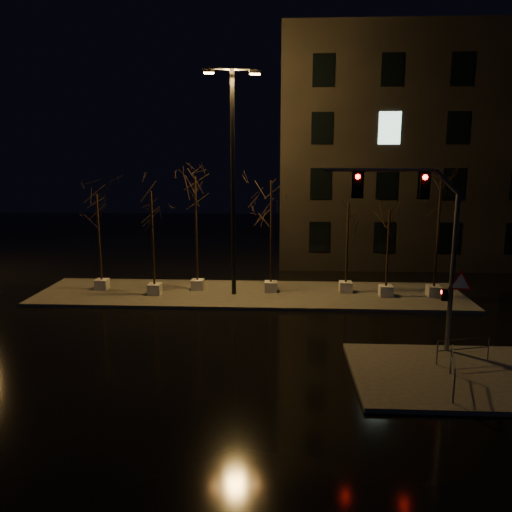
{
  "coord_description": "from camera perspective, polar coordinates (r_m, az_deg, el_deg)",
  "views": [
    {
      "loc": [
        1.63,
        -19.0,
        7.03
      ],
      "look_at": [
        0.51,
        2.49,
        2.8
      ],
      "focal_mm": 35.0,
      "sensor_mm": 36.0,
      "label": 1
    }
  ],
  "objects": [
    {
      "name": "ground",
      "position": [
        20.33,
        -1.83,
        -9.12
      ],
      "size": [
        90.0,
        90.0,
        0.0
      ],
      "primitive_type": "plane",
      "color": "black",
      "rests_on": "ground"
    },
    {
      "name": "streetlight_main",
      "position": [
        24.89,
        -2.67,
        9.99
      ],
      "size": [
        2.77,
        0.82,
        11.09
      ],
      "rotation": [
        0.0,
        0.0,
        0.19
      ],
      "color": "black",
      "rests_on": "median"
    },
    {
      "name": "tree_0",
      "position": [
        27.23,
        -17.64,
        4.44
      ],
      "size": [
        1.8,
        1.8,
        5.22
      ],
      "color": "silver",
      "rests_on": "median"
    },
    {
      "name": "sidewalk_corner",
      "position": [
        17.98,
        22.33,
        -12.52
      ],
      "size": [
        7.0,
        5.0,
        0.15
      ],
      "primitive_type": "cube",
      "color": "#43413C",
      "rests_on": "ground"
    },
    {
      "name": "tree_6",
      "position": [
        26.1,
        20.25,
        5.34
      ],
      "size": [
        1.8,
        1.8,
        6.01
      ],
      "color": "silver",
      "rests_on": "median"
    },
    {
      "name": "median",
      "position": [
        26.0,
        -0.73,
        -4.4
      ],
      "size": [
        22.0,
        5.0,
        0.15
      ],
      "primitive_type": "cube",
      "color": "#43413C",
      "rests_on": "ground"
    },
    {
      "name": "tree_1",
      "position": [
        25.49,
        -11.83,
        4.64
      ],
      "size": [
        1.8,
        1.8,
        5.42
      ],
      "color": "silver",
      "rests_on": "median"
    },
    {
      "name": "building",
      "position": [
        39.02,
        21.89,
        11.02
      ],
      "size": [
        25.0,
        12.0,
        15.0
      ],
      "primitive_type": "cube",
      "color": "black",
      "rests_on": "ground"
    },
    {
      "name": "tree_4",
      "position": [
        25.9,
        10.46,
        3.67
      ],
      "size": [
        1.8,
        1.8,
        4.75
      ],
      "color": "silver",
      "rests_on": "median"
    },
    {
      "name": "tree_3",
      "position": [
        25.41,
        1.76,
        5.71
      ],
      "size": [
        1.8,
        1.8,
        5.92
      ],
      "color": "silver",
      "rests_on": "median"
    },
    {
      "name": "guard_rail_b",
      "position": [
        16.59,
        21.58,
        -11.74
      ],
      "size": [
        0.63,
        2.05,
        1.01
      ],
      "rotation": [
        0.0,
        0.0,
        1.29
      ],
      "color": "#5B5D62",
      "rests_on": "sidewalk_corner"
    },
    {
      "name": "guard_rail_a",
      "position": [
        18.67,
        22.62,
        -9.56
      ],
      "size": [
        1.93,
        0.54,
        0.86
      ],
      "rotation": [
        0.0,
        0.0,
        0.26
      ],
      "color": "#5B5D62",
      "rests_on": "sidewalk_corner"
    },
    {
      "name": "tree_2",
      "position": [
        26.0,
        -6.91,
        6.11
      ],
      "size": [
        1.8,
        1.8,
        6.13
      ],
      "color": "silver",
      "rests_on": "median"
    },
    {
      "name": "traffic_signal_mast",
      "position": [
        18.57,
        18.6,
        2.54
      ],
      "size": [
        5.27,
        1.09,
        6.54
      ],
      "rotation": [
        0.0,
        0.0,
        -0.18
      ],
      "color": "#5B5D62",
      "rests_on": "sidewalk_corner"
    },
    {
      "name": "tree_5",
      "position": [
        25.57,
        14.95,
        2.92
      ],
      "size": [
        1.8,
        1.8,
        4.48
      ],
      "color": "silver",
      "rests_on": "median"
    }
  ]
}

